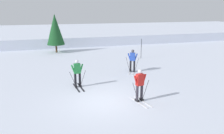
{
  "coord_description": "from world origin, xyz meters",
  "views": [
    {
      "loc": [
        -2.68,
        -10.26,
        4.65
      ],
      "look_at": [
        1.36,
        3.27,
        0.9
      ],
      "focal_mm": 35.33,
      "sensor_mm": 36.0,
      "label": 1
    }
  ],
  "objects_px": {
    "skier_blue": "(133,59)",
    "trail_marker_pole": "(141,49)",
    "skier_green": "(77,73)",
    "conifer_far_left": "(55,29)",
    "skier_red": "(140,84)"
  },
  "relations": [
    {
      "from": "skier_blue",
      "to": "skier_red",
      "type": "height_order",
      "value": "same"
    },
    {
      "from": "skier_blue",
      "to": "trail_marker_pole",
      "type": "distance_m",
      "value": 4.84
    },
    {
      "from": "skier_red",
      "to": "skier_green",
      "type": "xyz_separation_m",
      "value": [
        -2.75,
        3.06,
        -0.0
      ]
    },
    {
      "from": "skier_green",
      "to": "trail_marker_pole",
      "type": "bearing_deg",
      "value": 42.1
    },
    {
      "from": "skier_red",
      "to": "trail_marker_pole",
      "type": "bearing_deg",
      "value": 65.66
    },
    {
      "from": "skier_red",
      "to": "conifer_far_left",
      "type": "distance_m",
      "value": 15.26
    },
    {
      "from": "conifer_far_left",
      "to": "trail_marker_pole",
      "type": "bearing_deg",
      "value": -35.25
    },
    {
      "from": "skier_blue",
      "to": "trail_marker_pole",
      "type": "relative_size",
      "value": 0.91
    },
    {
      "from": "skier_red",
      "to": "skier_green",
      "type": "height_order",
      "value": "same"
    },
    {
      "from": "trail_marker_pole",
      "to": "skier_red",
      "type": "bearing_deg",
      "value": -114.34
    },
    {
      "from": "skier_green",
      "to": "trail_marker_pole",
      "type": "height_order",
      "value": "trail_marker_pole"
    },
    {
      "from": "trail_marker_pole",
      "to": "conifer_far_left",
      "type": "bearing_deg",
      "value": 144.75
    },
    {
      "from": "skier_red",
      "to": "conifer_far_left",
      "type": "relative_size",
      "value": 0.42
    },
    {
      "from": "skier_green",
      "to": "trail_marker_pole",
      "type": "relative_size",
      "value": 0.91
    },
    {
      "from": "skier_blue",
      "to": "conifer_far_left",
      "type": "height_order",
      "value": "conifer_far_left"
    }
  ]
}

